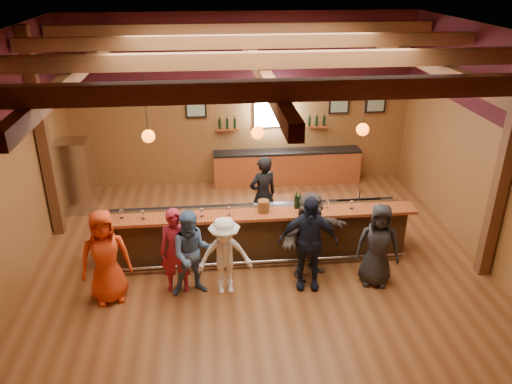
% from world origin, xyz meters
% --- Properties ---
extents(room, '(9.04, 9.00, 4.52)m').
position_xyz_m(room, '(0.00, 0.06, 3.21)').
color(room, brown).
rests_on(room, ground).
extents(bar_counter, '(6.30, 1.07, 1.11)m').
position_xyz_m(bar_counter, '(0.02, 0.15, 0.52)').
color(bar_counter, black).
rests_on(bar_counter, ground).
extents(back_bar_cabinet, '(4.00, 0.52, 0.95)m').
position_xyz_m(back_bar_cabinet, '(1.20, 3.72, 0.48)').
color(back_bar_cabinet, brown).
rests_on(back_bar_cabinet, ground).
extents(window, '(0.95, 0.09, 0.95)m').
position_xyz_m(window, '(0.80, 3.95, 2.05)').
color(window, silver).
rests_on(window, room).
extents(framed_pictures, '(5.35, 0.05, 0.45)m').
position_xyz_m(framed_pictures, '(1.67, 3.94, 2.10)').
color(framed_pictures, black).
rests_on(framed_pictures, room).
extents(wine_shelves, '(3.00, 0.18, 0.30)m').
position_xyz_m(wine_shelves, '(0.80, 3.88, 1.62)').
color(wine_shelves, brown).
rests_on(wine_shelves, room).
extents(pendant_lights, '(4.24, 0.24, 1.37)m').
position_xyz_m(pendant_lights, '(0.00, 0.00, 2.71)').
color(pendant_lights, black).
rests_on(pendant_lights, room).
extents(stainless_fridge, '(0.70, 0.70, 1.80)m').
position_xyz_m(stainless_fridge, '(-4.10, 2.60, 0.90)').
color(stainless_fridge, silver).
rests_on(stainless_fridge, ground).
extents(customer_orange, '(0.98, 0.76, 1.77)m').
position_xyz_m(customer_orange, '(-2.80, -1.13, 0.89)').
color(customer_orange, red).
rests_on(customer_orange, ground).
extents(customer_redvest, '(0.61, 0.41, 1.66)m').
position_xyz_m(customer_redvest, '(-1.58, -0.97, 0.83)').
color(customer_redvest, maroon).
rests_on(customer_redvest, ground).
extents(customer_denim, '(0.88, 0.72, 1.66)m').
position_xyz_m(customer_denim, '(-1.28, -1.09, 0.83)').
color(customer_denim, '#4B6B97').
rests_on(customer_denim, ground).
extents(customer_white, '(1.01, 0.61, 1.53)m').
position_xyz_m(customer_white, '(-0.71, -1.12, 0.76)').
color(customer_white, white).
rests_on(customer_white, ground).
extents(customer_navy, '(1.15, 0.61, 1.86)m').
position_xyz_m(customer_navy, '(0.82, -1.09, 0.93)').
color(customer_navy, black).
rests_on(customer_navy, ground).
extents(customer_brown, '(1.64, 1.31, 1.75)m').
position_xyz_m(customer_brown, '(0.93, -0.72, 0.87)').
color(customer_brown, '#524841').
rests_on(customer_brown, ground).
extents(customer_dark, '(0.91, 0.71, 1.64)m').
position_xyz_m(customer_dark, '(2.12, -1.12, 0.82)').
color(customer_dark, black).
rests_on(customer_dark, ground).
extents(bartender, '(0.77, 0.65, 1.81)m').
position_xyz_m(bartender, '(0.23, 1.07, 0.91)').
color(bartender, black).
rests_on(bartender, ground).
extents(ice_bucket, '(0.23, 0.23, 0.25)m').
position_xyz_m(ice_bucket, '(0.10, -0.12, 1.23)').
color(ice_bucket, brown).
rests_on(ice_bucket, bar_counter).
extents(bottle_a, '(0.08, 0.08, 0.36)m').
position_xyz_m(bottle_a, '(0.77, -0.03, 1.25)').
color(bottle_a, black).
rests_on(bottle_a, bar_counter).
extents(bottle_b, '(0.07, 0.07, 0.34)m').
position_xyz_m(bottle_b, '(0.84, -0.03, 1.24)').
color(bottle_b, black).
rests_on(bottle_b, bar_counter).
extents(glass_a, '(0.08, 0.08, 0.19)m').
position_xyz_m(glass_a, '(-2.63, -0.11, 1.25)').
color(glass_a, silver).
rests_on(glass_a, bar_counter).
extents(glass_b, '(0.08, 0.08, 0.19)m').
position_xyz_m(glass_b, '(-2.22, -0.19, 1.24)').
color(glass_b, silver).
rests_on(glass_b, bar_counter).
extents(glass_c, '(0.07, 0.07, 0.16)m').
position_xyz_m(glass_c, '(-1.45, -0.19, 1.23)').
color(glass_c, silver).
rests_on(glass_c, bar_counter).
extents(glass_d, '(0.09, 0.09, 0.19)m').
position_xyz_m(glass_d, '(-1.10, -0.20, 1.25)').
color(glass_d, silver).
rests_on(glass_d, bar_counter).
extents(glass_e, '(0.08, 0.08, 0.19)m').
position_xyz_m(glass_e, '(-0.57, -0.19, 1.24)').
color(glass_e, silver).
rests_on(glass_e, bar_counter).
extents(glass_f, '(0.09, 0.09, 0.20)m').
position_xyz_m(glass_f, '(0.98, -0.17, 1.25)').
color(glass_f, silver).
rests_on(glass_f, bar_counter).
extents(glass_g, '(0.08, 0.08, 0.17)m').
position_xyz_m(glass_g, '(1.39, -0.08, 1.23)').
color(glass_g, silver).
rests_on(glass_g, bar_counter).
extents(glass_h, '(0.08, 0.08, 0.18)m').
position_xyz_m(glass_h, '(1.87, -0.16, 1.24)').
color(glass_h, silver).
rests_on(glass_h, bar_counter).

